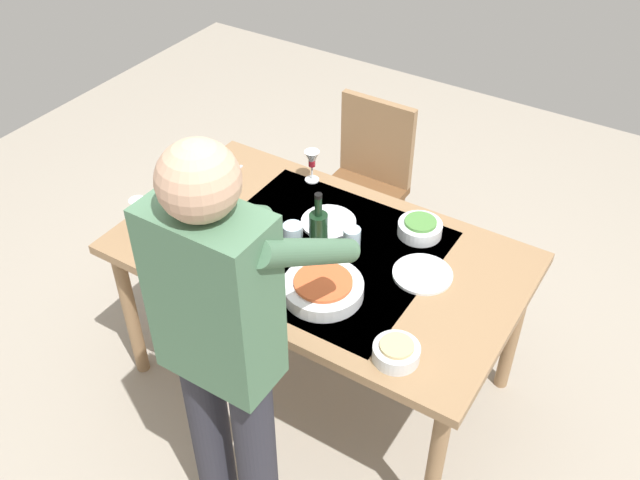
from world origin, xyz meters
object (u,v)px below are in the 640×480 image
(wine_bottle, at_px, (318,234))
(water_cup_near_left, at_px, (352,240))
(dining_table, at_px, (320,264))
(wine_glass_right, at_px, (139,209))
(serving_bowl_pasta, at_px, (323,288))
(wine_glass_left, at_px, (312,161))
(dinner_plate_near, at_px, (329,222))
(dinner_plate_far, at_px, (423,274))
(side_bowl_bread, at_px, (396,352))
(water_cup_near_right, at_px, (293,236))
(person_server, at_px, (224,345))
(side_bowl_salad, at_px, (420,228))
(chair_near, at_px, (366,177))

(wine_bottle, distance_m, water_cup_near_left, 0.15)
(dining_table, distance_m, wine_glass_right, 0.76)
(wine_glass_right, distance_m, serving_bowl_pasta, 0.83)
(dining_table, xyz_separation_m, wine_glass_left, (0.29, -0.39, 0.18))
(wine_bottle, bearing_deg, dinner_plate_near, -69.35)
(wine_bottle, relative_size, wine_glass_left, 1.96)
(dinner_plate_far, bearing_deg, side_bowl_bread, 103.80)
(wine_glass_left, bearing_deg, water_cup_near_right, 113.22)
(wine_glass_right, bearing_deg, dinner_plate_near, -144.72)
(water_cup_near_left, distance_m, dinner_plate_far, 0.31)
(wine_bottle, height_order, wine_glass_left, wine_bottle)
(wine_glass_right, bearing_deg, person_server, 150.30)
(wine_glass_left, relative_size, side_bowl_salad, 0.84)
(dining_table, height_order, water_cup_near_right, water_cup_near_right)
(chair_near, height_order, water_cup_near_left, chair_near)
(dining_table, distance_m, water_cup_near_right, 0.17)
(person_server, distance_m, water_cup_near_left, 0.81)
(water_cup_near_left, distance_m, side_bowl_bread, 0.58)
(chair_near, relative_size, side_bowl_salad, 5.06)
(side_bowl_bread, xyz_separation_m, dinner_plate_far, (0.10, -0.42, -0.03))
(person_server, height_order, serving_bowl_pasta, person_server)
(water_cup_near_left, bearing_deg, wine_bottle, 46.72)
(serving_bowl_pasta, relative_size, dinner_plate_far, 1.30)
(dining_table, relative_size, side_bowl_bread, 9.99)
(water_cup_near_left, relative_size, dinner_plate_far, 0.45)
(wine_glass_left, height_order, side_bowl_bread, wine_glass_left)
(person_server, distance_m, side_bowl_salad, 1.06)
(wine_bottle, height_order, serving_bowl_pasta, wine_bottle)
(chair_near, relative_size, wine_glass_right, 6.03)
(wine_bottle, height_order, water_cup_near_left, wine_bottle)
(serving_bowl_pasta, distance_m, side_bowl_salad, 0.53)
(dining_table, bearing_deg, wine_glass_right, 22.06)
(person_server, relative_size, side_bowl_salad, 9.38)
(chair_near, distance_m, serving_bowl_pasta, 1.17)
(dinner_plate_far, bearing_deg, wine_bottle, 15.68)
(dining_table, distance_m, wine_bottle, 0.19)
(dinner_plate_near, bearing_deg, wine_glass_right, 35.28)
(person_server, xyz_separation_m, water_cup_near_right, (0.22, -0.70, -0.15))
(dinner_plate_far, bearing_deg, water_cup_near_right, 12.69)
(person_server, relative_size, water_cup_near_left, 16.30)
(serving_bowl_pasta, bearing_deg, side_bowl_salad, -106.04)
(dining_table, bearing_deg, wine_glass_left, -53.76)
(side_bowl_bread, bearing_deg, water_cup_near_right, -26.42)
(serving_bowl_pasta, bearing_deg, wine_glass_left, -54.33)
(serving_bowl_pasta, distance_m, dinner_plate_near, 0.43)
(wine_bottle, bearing_deg, side_bowl_salad, -129.95)
(water_cup_near_right, height_order, dinner_plate_far, water_cup_near_right)
(serving_bowl_pasta, bearing_deg, wine_glass_right, 4.67)
(wine_glass_right, height_order, water_cup_near_left, wine_glass_right)
(wine_bottle, distance_m, wine_glass_right, 0.74)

